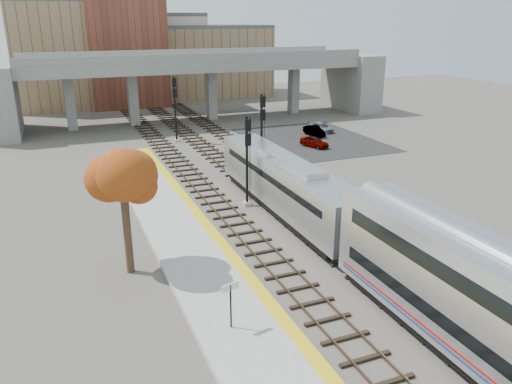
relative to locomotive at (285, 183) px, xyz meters
name	(u,v)px	position (x,y,z in m)	size (l,w,h in m)	color
ground	(326,259)	(-1.00, -7.96, -2.28)	(160.00, 160.00, 0.00)	#47423D
platform	(212,279)	(-8.25, -7.96, -2.10)	(4.50, 60.00, 0.35)	#9E9E99
yellow_strip	(244,270)	(-6.35, -7.96, -1.92)	(0.70, 60.00, 0.01)	yellow
tracks	(261,193)	(-0.07, 4.54, -2.20)	(10.70, 95.00, 0.25)	black
overpass	(197,79)	(3.92, 37.04, 3.53)	(54.00, 12.00, 9.50)	slate
buildings_far	(141,54)	(0.26, 58.61, 5.60)	(43.00, 21.00, 20.60)	#907153
parking_lot	(311,140)	(13.00, 20.04, -2.26)	(14.00, 18.00, 0.04)	black
locomotive	(285,183)	(0.00, 0.00, 0.00)	(3.02, 19.05, 4.10)	#A8AAB2
signal_mast_near	(247,163)	(-2.10, 2.32, 1.16)	(0.60, 0.64, 6.96)	#9E9E99
signal_mast_mid	(262,135)	(2.00, 9.20, 1.50)	(0.60, 0.64, 7.46)	#9E9E99
signal_mast_far	(175,109)	(-2.10, 25.08, 1.55)	(0.60, 0.64, 7.53)	#9E9E99
station_sign	(231,296)	(-8.84, -12.86, -0.30)	(0.89, 0.26, 2.27)	black
tree	(123,183)	(-12.19, -5.07, 3.11)	(3.60, 3.60, 7.27)	#382619
car_a	(314,142)	(11.58, 16.69, -1.63)	(1.43, 3.54, 1.21)	#99999E
car_b	(314,131)	(14.28, 21.68, -1.63)	(1.29, 3.70, 1.22)	#99999E
car_c	(321,127)	(16.30, 23.45, -1.69)	(1.54, 3.79, 1.10)	#99999E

